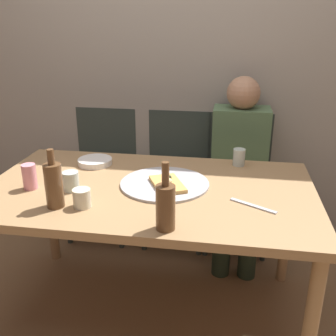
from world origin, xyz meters
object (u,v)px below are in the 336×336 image
(dining_table, at_px, (149,201))
(chair_left, at_px, (104,164))
(table_knife, at_px, (253,206))
(soda_can, at_px, (30,177))
(pizza_slice_last, at_px, (168,184))
(tumbler_near, at_px, (82,198))
(chair_right, at_px, (238,172))
(guest_in_sweater, at_px, (239,162))
(plate_stack, at_px, (95,162))
(chair_middle, at_px, (177,168))
(wine_glass, at_px, (239,157))
(wine_bottle, at_px, (166,205))
(tumbler_far, at_px, (71,181))
(beer_bottle, at_px, (54,184))
(pizza_tray, at_px, (165,184))

(dining_table, bearing_deg, chair_left, 121.15)
(table_knife, bearing_deg, soda_can, -151.06)
(pizza_slice_last, height_order, tumbler_near, tumbler_near)
(chair_right, xyz_separation_m, guest_in_sweater, (-0.00, -0.15, 0.13))
(plate_stack, relative_size, table_knife, 0.86)
(dining_table, height_order, guest_in_sweater, guest_in_sweater)
(pizza_slice_last, distance_m, plate_stack, 0.52)
(chair_middle, bearing_deg, wine_glass, 129.99)
(dining_table, distance_m, wine_bottle, 0.45)
(tumbler_far, relative_size, wine_glass, 0.99)
(wine_glass, xyz_separation_m, table_knife, (0.06, -0.50, -0.04))
(dining_table, relative_size, guest_in_sweater, 1.36)
(pizza_slice_last, height_order, beer_bottle, beer_bottle)
(wine_bottle, xyz_separation_m, chair_middle, (-0.13, 1.24, -0.33))
(chair_middle, relative_size, guest_in_sweater, 0.77)
(plate_stack, bearing_deg, guest_in_sweater, 29.31)
(pizza_tray, height_order, beer_bottle, beer_bottle)
(tumbler_far, height_order, chair_left, chair_left)
(pizza_tray, distance_m, table_knife, 0.45)
(guest_in_sweater, bearing_deg, plate_stack, 29.31)
(wine_glass, xyz_separation_m, soda_can, (-0.98, -0.48, 0.01))
(beer_bottle, relative_size, chair_left, 0.29)
(table_knife, height_order, chair_left, chair_left)
(tumbler_near, height_order, soda_can, soda_can)
(table_knife, distance_m, chair_left, 1.44)
(pizza_slice_last, distance_m, wine_glass, 0.50)
(beer_bottle, relative_size, chair_right, 0.29)
(pizza_slice_last, height_order, chair_middle, chair_middle)
(wine_bottle, height_order, chair_left, wine_bottle)
(wine_bottle, bearing_deg, wine_glass, 69.52)
(chair_middle, height_order, chair_right, same)
(chair_middle, bearing_deg, soda_can, 59.33)
(chair_left, height_order, guest_in_sweater, guest_in_sweater)
(beer_bottle, height_order, tumbler_near, beer_bottle)
(pizza_slice_last, bearing_deg, pizza_tray, 118.67)
(tumbler_far, xyz_separation_m, table_knife, (0.84, -0.03, -0.04))
(wine_glass, xyz_separation_m, chair_right, (0.01, 0.49, -0.27))
(wine_glass, relative_size, soda_can, 0.77)
(plate_stack, xyz_separation_m, chair_middle, (0.38, 0.60, -0.24))
(wine_bottle, bearing_deg, beer_bottle, 167.29)
(chair_left, bearing_deg, plate_stack, 104.94)
(chair_left, distance_m, chair_middle, 0.54)
(pizza_slice_last, bearing_deg, tumbler_near, -142.64)
(pizza_slice_last, height_order, table_knife, pizza_slice_last)
(dining_table, xyz_separation_m, guest_in_sweater, (0.44, 0.71, -0.03))
(table_knife, relative_size, chair_right, 0.24)
(dining_table, distance_m, wine_glass, 0.58)
(tumbler_near, height_order, wine_glass, wine_glass)
(soda_can, bearing_deg, pizza_slice_last, 9.48)
(chair_middle, bearing_deg, wine_bottle, 95.83)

